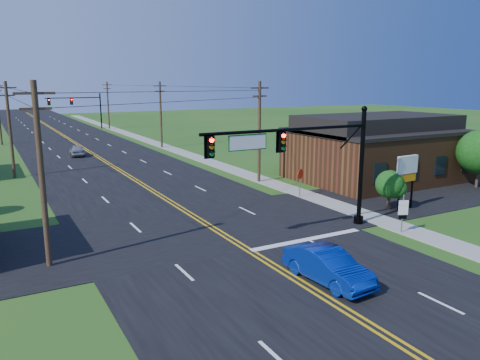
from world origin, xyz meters
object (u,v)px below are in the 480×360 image
signal_mast_far (77,106)px  route_sign (403,211)px  blue_car (328,266)px  signal_mast_main (304,156)px  stop_sign (300,177)px

signal_mast_far → route_sign: 75.00m
signal_mast_far → blue_car: bearing=-92.3°
signal_mast_main → blue_car: (-3.05, -6.10, -3.98)m
signal_mast_far → stop_sign: size_ratio=4.82×
blue_car → route_sign: (8.39, 3.35, 0.62)m
signal_mast_main → signal_mast_far: same height
signal_mast_main → signal_mast_far: size_ratio=1.03×
route_sign → signal_mast_far: bearing=118.7°
signal_mast_main → signal_mast_far: bearing=89.9°
blue_car → route_sign: bearing=17.7°
route_sign → stop_sign: (-0.04, 10.26, 0.25)m
signal_mast_main → route_sign: signal_mast_main is taller
signal_mast_far → stop_sign: bearing=-85.4°
signal_mast_far → route_sign: (5.24, -74.75, -3.16)m
signal_mast_main → stop_sign: (5.30, 7.51, -3.11)m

